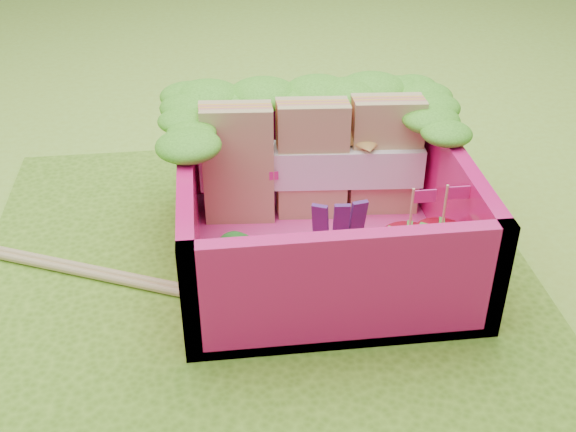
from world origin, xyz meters
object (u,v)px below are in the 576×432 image
at_px(sandwich_stack, 313,161).
at_px(strawberry_right, 438,254).
at_px(strawberry_left, 406,257).
at_px(chopsticks, 56,264).
at_px(bento_box, 322,209).
at_px(broccoli, 233,256).

height_order(sandwich_stack, strawberry_right, sandwich_stack).
relative_size(strawberry_left, chopsticks, 0.24).
height_order(bento_box, strawberry_right, bento_box).
relative_size(broccoli, chopsticks, 0.16).
relative_size(broccoli, strawberry_left, 0.67).
height_order(sandwich_stack, chopsticks, sandwich_stack).
bearing_deg(bento_box, chopsticks, 177.01).
distance_m(strawberry_right, chopsticks, 1.78).
relative_size(bento_box, strawberry_left, 2.69).
xyz_separation_m(bento_box, chopsticks, (-1.26, 0.07, -0.25)).
distance_m(broccoli, strawberry_right, 0.91).
bearing_deg(chopsticks, strawberry_left, -12.56).
bearing_deg(broccoli, strawberry_right, -2.26).
distance_m(sandwich_stack, chopsticks, 1.34).
distance_m(bento_box, strawberry_left, 0.45).
xyz_separation_m(broccoli, strawberry_left, (0.76, -0.04, -0.05)).
relative_size(strawberry_right, chopsticks, 0.24).
xyz_separation_m(strawberry_left, strawberry_right, (0.15, 0.00, 0.00)).
xyz_separation_m(bento_box, strawberry_right, (0.48, -0.29, -0.09)).
bearing_deg(strawberry_right, sandwich_stack, 127.28).
bearing_deg(chopsticks, bento_box, -2.99).
relative_size(broccoli, strawberry_right, 0.67).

